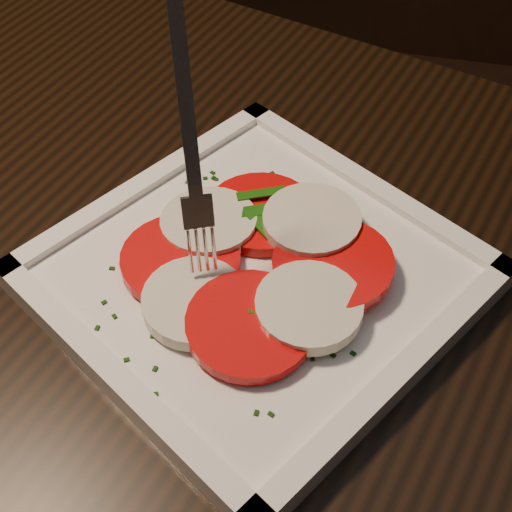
% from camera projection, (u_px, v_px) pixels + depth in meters
% --- Properties ---
extents(table, '(1.24, 0.86, 0.75)m').
position_uv_depth(table, '(257.00, 499.00, 0.49)').
color(table, black).
rests_on(table, ground).
extents(plate, '(0.29, 0.29, 0.01)m').
position_uv_depth(plate, '(256.00, 278.00, 0.48)').
color(plate, white).
rests_on(plate, table).
extents(caprese_salad, '(0.18, 0.21, 0.02)m').
position_uv_depth(caprese_salad, '(256.00, 262.00, 0.46)').
color(caprese_salad, red).
rests_on(caprese_salad, plate).
extents(fork, '(0.05, 0.06, 0.16)m').
position_uv_depth(fork, '(189.00, 136.00, 0.41)').
color(fork, white).
rests_on(fork, caprese_salad).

